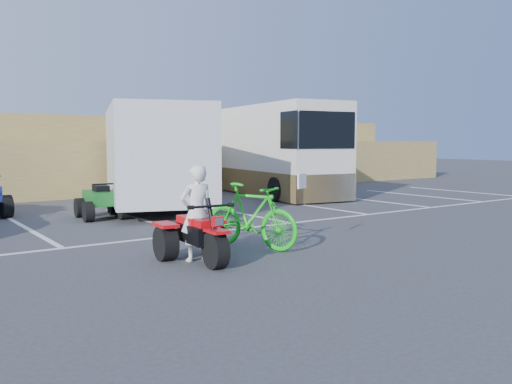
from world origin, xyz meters
TOP-DOWN VIEW (x-y plane):
  - ground at (0.00, 0.00)m, footprint 100.00×100.00m
  - parking_stripes at (0.87, 4.07)m, footprint 28.00×5.16m
  - grass_embankment at (0.00, 15.48)m, footprint 40.00×8.50m
  - red_trike_atv at (-1.20, -0.08)m, footprint 1.26×1.61m
  - rider at (-1.19, 0.07)m, footprint 0.60×0.42m
  - green_dirt_bike at (0.14, 0.42)m, footprint 1.22×2.07m
  - cargo_trailer at (1.27, 6.98)m, footprint 4.38×6.78m
  - rv_motorhome at (6.91, 9.36)m, footprint 3.67×9.22m
  - quad_atv_green at (-0.75, 5.86)m, footprint 1.22×1.55m

SIDE VIEW (x-z plane):
  - ground at x=0.00m, z-range 0.00..0.00m
  - red_trike_atv at x=-1.20m, z-range -0.50..0.50m
  - quad_atv_green at x=-0.75m, z-range -0.48..0.48m
  - parking_stripes at x=0.87m, z-range 0.00..0.01m
  - green_dirt_bike at x=0.14m, z-range 0.00..1.20m
  - rider at x=-1.19m, z-range 0.00..1.58m
  - rv_motorhome at x=6.91m, z-range -0.21..3.01m
  - grass_embankment at x=0.00m, z-range -0.13..2.97m
  - cargo_trailer at x=1.27m, z-range 0.12..3.06m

